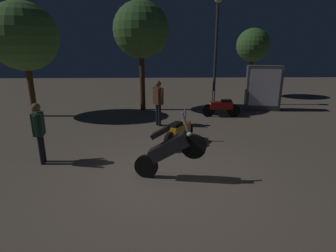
{
  "coord_description": "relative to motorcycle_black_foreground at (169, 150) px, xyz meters",
  "views": [
    {
      "loc": [
        -0.04,
        -5.65,
        3.03
      ],
      "look_at": [
        0.14,
        1.0,
        1.0
      ],
      "focal_mm": 28.74,
      "sensor_mm": 36.0,
      "label": 1
    }
  ],
  "objects": [
    {
      "name": "motorcycle_black_foreground",
      "position": [
        0.0,
        0.0,
        0.0
      ],
      "size": [
        1.64,
        0.51,
        1.63
      ],
      "rotation": [
        0.0,
        0.0,
        -0.22
      ],
      "color": "black",
      "rests_on": "ground_plane"
    },
    {
      "name": "ground_plane",
      "position": [
        -0.14,
        -0.0,
        -0.74
      ],
      "size": [
        40.0,
        40.0,
        0.0
      ],
      "primitive_type": "plane",
      "color": "#756656"
    },
    {
      "name": "kiosk_billboard",
      "position": [
        4.67,
        6.86,
        0.31
      ],
      "size": [
        1.66,
        0.77,
        2.1
      ],
      "rotation": [
        0.0,
        0.0,
        2.98
      ],
      "color": "#595960",
      "rests_on": "ground_plane"
    },
    {
      "name": "streetlamp_near",
      "position": [
        2.58,
        8.11,
        2.57
      ],
      "size": [
        0.36,
        0.36,
        5.25
      ],
      "color": "#38383D",
      "rests_on": "ground_plane"
    },
    {
      "name": "tree_left_bg",
      "position": [
        5.13,
        10.25,
        2.21
      ],
      "size": [
        1.88,
        1.88,
        3.93
      ],
      "color": "#4C331E",
      "rests_on": "ground_plane"
    },
    {
      "name": "tree_center_bg",
      "position": [
        -1.03,
        7.05,
        2.88
      ],
      "size": [
        2.49,
        2.49,
        4.89
      ],
      "color": "#4C331E",
      "rests_on": "ground_plane"
    },
    {
      "name": "person_rider_beside",
      "position": [
        -3.31,
        1.01,
        0.22
      ],
      "size": [
        0.3,
        0.67,
        1.62
      ],
      "rotation": [
        0.0,
        0.0,
        3.33
      ],
      "color": "black",
      "rests_on": "ground_plane"
    },
    {
      "name": "motorcycle_orange_parked_right",
      "position": [
        0.39,
        2.27,
        -0.31
      ],
      "size": [
        1.01,
        1.43,
        1.11
      ],
      "rotation": [
        0.0,
        0.0,
        0.98
      ],
      "color": "black",
      "rests_on": "ground_plane"
    },
    {
      "name": "motorcycle_red_parked_left",
      "position": [
        2.44,
        5.6,
        -0.31
      ],
      "size": [
        1.66,
        0.33,
        1.11
      ],
      "rotation": [
        0.0,
        0.0,
        3.11
      ],
      "color": "black",
      "rests_on": "ground_plane"
    },
    {
      "name": "tree_right_bg",
      "position": [
        -5.72,
        5.97,
        2.58
      ],
      "size": [
        2.75,
        2.75,
        4.71
      ],
      "color": "#4C331E",
      "rests_on": "ground_plane"
    },
    {
      "name": "person_bystander_far",
      "position": [
        -0.27,
        4.37,
        0.3
      ],
      "size": [
        0.45,
        0.6,
        1.74
      ],
      "rotation": [
        0.0,
        0.0,
        0.6
      ],
      "color": "black",
      "rests_on": "ground_plane"
    }
  ]
}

